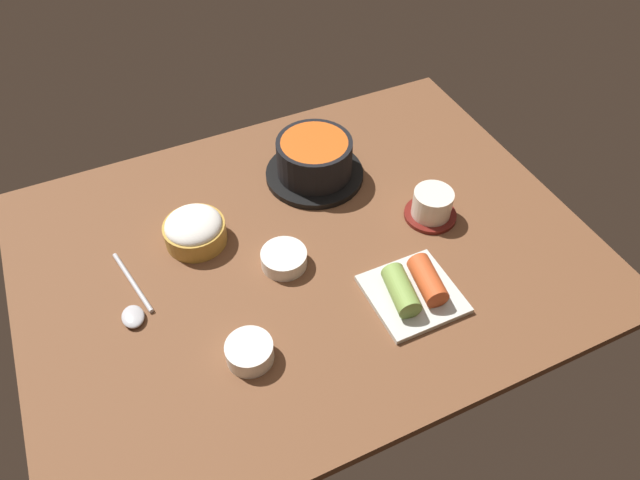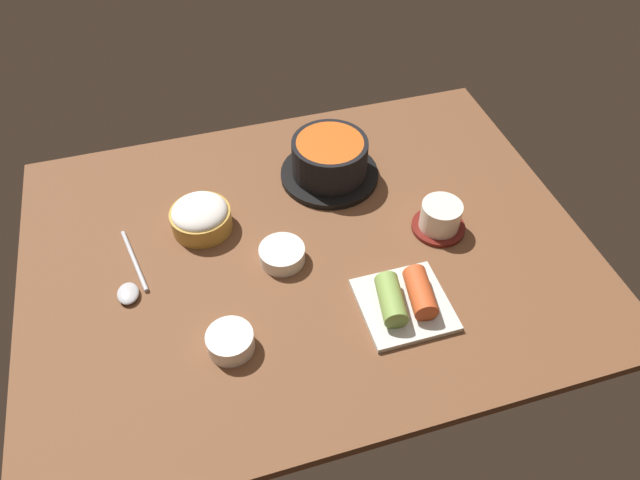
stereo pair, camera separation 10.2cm
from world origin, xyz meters
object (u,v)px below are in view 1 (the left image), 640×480
at_px(stone_pot, 314,160).
at_px(side_bowl_near, 250,351).
at_px(tea_cup_with_saucer, 432,205).
at_px(kimchi_plate, 414,289).
at_px(rice_bowl, 194,229).
at_px(banchan_cup_center, 284,258).
at_px(spoon, 133,305).

height_order(stone_pot, side_bowl_near, stone_pot).
height_order(tea_cup_with_saucer, kimchi_plate, tea_cup_with_saucer).
height_order(rice_bowl, banchan_cup_center, rice_bowl).
bearing_deg(side_bowl_near, banchan_cup_center, 51.77).
distance_m(kimchi_plate, side_bowl_near, 0.29).
height_order(stone_pot, banchan_cup_center, stone_pot).
relative_size(stone_pot, banchan_cup_center, 2.43).
relative_size(stone_pot, rice_bowl, 1.77).
distance_m(stone_pot, banchan_cup_center, 0.24).
height_order(stone_pot, kimchi_plate, stone_pot).
distance_m(rice_bowl, spoon, 0.17).
distance_m(banchan_cup_center, spoon, 0.26).
bearing_deg(tea_cup_with_saucer, side_bowl_near, -160.80).
xyz_separation_m(tea_cup_with_saucer, banchan_cup_center, (-0.30, 0.01, -0.01)).
bearing_deg(side_bowl_near, rice_bowl, 90.78).
relative_size(tea_cup_with_saucer, banchan_cup_center, 1.22).
bearing_deg(tea_cup_with_saucer, banchan_cup_center, 178.65).
relative_size(banchan_cup_center, spoon, 0.47).
bearing_deg(stone_pot, spoon, -157.30).
distance_m(banchan_cup_center, kimchi_plate, 0.23).
relative_size(stone_pot, kimchi_plate, 1.36).
bearing_deg(spoon, tea_cup_with_saucer, -2.62).
bearing_deg(kimchi_plate, stone_pot, 93.92).
relative_size(rice_bowl, side_bowl_near, 1.51).
relative_size(side_bowl_near, spoon, 0.43).
bearing_deg(stone_pot, side_bowl_near, -127.83).
relative_size(tea_cup_with_saucer, spoon, 0.57).
xyz_separation_m(rice_bowl, kimchi_plate, (0.29, -0.27, -0.01)).
bearing_deg(banchan_cup_center, spoon, 175.95).
relative_size(rice_bowl, kimchi_plate, 0.77).
xyz_separation_m(stone_pot, kimchi_plate, (0.02, -0.34, -0.02)).
distance_m(kimchi_plate, spoon, 0.46).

